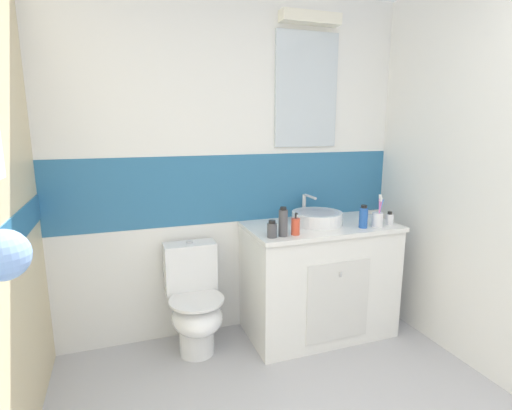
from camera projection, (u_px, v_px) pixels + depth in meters
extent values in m
cube|color=white|center=(234.00, 272.00, 3.07)|extent=(3.20, 0.10, 0.85)
cube|color=teal|center=(233.00, 188.00, 2.93)|extent=(3.20, 0.10, 0.50)
cube|color=white|center=(232.00, 73.00, 2.77)|extent=(3.20, 0.10, 1.15)
cube|color=silver|center=(306.00, 90.00, 2.92)|extent=(0.50, 0.02, 0.83)
cube|color=white|center=(311.00, 18.00, 2.78)|extent=(0.46, 0.10, 0.08)
sphere|color=#7FA5E5|center=(3.00, 255.00, 1.31)|extent=(0.18, 0.18, 0.18)
cube|color=white|center=(318.00, 280.00, 2.95)|extent=(1.07, 0.58, 0.82)
cube|color=white|center=(321.00, 226.00, 2.85)|extent=(1.09, 0.60, 0.03)
cube|color=silver|center=(338.00, 302.00, 2.69)|extent=(0.48, 0.01, 0.57)
cylinder|color=silver|center=(341.00, 274.00, 2.63)|extent=(0.02, 0.02, 0.03)
cylinder|color=white|center=(317.00, 218.00, 2.86)|extent=(0.37, 0.37, 0.09)
cylinder|color=#AFB1BA|center=(317.00, 213.00, 2.85)|extent=(0.30, 0.30, 0.01)
cylinder|color=silver|center=(304.00, 206.00, 3.04)|extent=(0.03, 0.03, 0.18)
cylinder|color=silver|center=(310.00, 197.00, 2.93)|extent=(0.02, 0.17, 0.02)
cylinder|color=white|center=(197.00, 341.00, 2.72)|extent=(0.24, 0.24, 0.18)
ellipsoid|color=white|center=(197.00, 317.00, 2.64)|extent=(0.34, 0.42, 0.22)
cylinder|color=white|center=(197.00, 300.00, 2.61)|extent=(0.37, 0.37, 0.02)
cube|color=white|center=(190.00, 267.00, 2.78)|extent=(0.36, 0.17, 0.35)
cylinder|color=silver|center=(189.00, 242.00, 2.74)|extent=(0.04, 0.04, 0.02)
cylinder|color=white|center=(377.00, 219.00, 2.79)|extent=(0.08, 0.08, 0.10)
cylinder|color=#D872BF|center=(379.00, 210.00, 2.76)|extent=(0.01, 0.03, 0.19)
cube|color=white|center=(380.00, 197.00, 2.74)|extent=(0.01, 0.02, 0.03)
cylinder|color=#D872BF|center=(380.00, 211.00, 2.76)|extent=(0.03, 0.01, 0.17)
cube|color=white|center=(381.00, 199.00, 2.74)|extent=(0.02, 0.02, 0.03)
cylinder|color=#338CD8|center=(380.00, 211.00, 2.77)|extent=(0.04, 0.02, 0.17)
cube|color=white|center=(381.00, 199.00, 2.75)|extent=(0.02, 0.02, 0.03)
cylinder|color=#D84C33|center=(295.00, 227.00, 2.58)|extent=(0.06, 0.06, 0.11)
cylinder|color=#262626|center=(296.00, 216.00, 2.56)|extent=(0.01, 0.01, 0.04)
cylinder|color=#262626|center=(297.00, 213.00, 2.55)|extent=(0.01, 0.02, 0.01)
cylinder|color=#2659B2|center=(363.00, 218.00, 2.75)|extent=(0.06, 0.06, 0.14)
cylinder|color=black|center=(364.00, 206.00, 2.73)|extent=(0.04, 0.04, 0.02)
cylinder|color=#4C4C51|center=(283.00, 223.00, 2.53)|extent=(0.06, 0.06, 0.18)
cylinder|color=black|center=(283.00, 208.00, 2.52)|extent=(0.04, 0.04, 0.02)
cube|color=white|center=(389.00, 219.00, 2.84)|extent=(0.05, 0.03, 0.08)
cylinder|color=black|center=(390.00, 213.00, 2.83)|extent=(0.03, 0.03, 0.02)
cylinder|color=#4C4C51|center=(272.00, 230.00, 2.51)|extent=(0.06, 0.06, 0.09)
cylinder|color=black|center=(272.00, 222.00, 2.50)|extent=(0.04, 0.04, 0.02)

